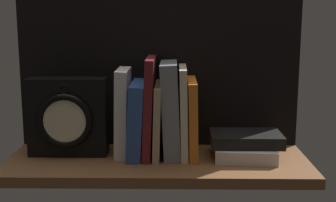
% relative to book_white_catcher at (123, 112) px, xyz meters
% --- Properties ---
extents(ground_plane, '(0.74, 0.27, 0.03)m').
position_rel_book_white_catcher_xyz_m(ground_plane, '(0.09, -0.04, -0.12)').
color(ground_plane, brown).
extents(back_panel, '(0.74, 0.01, 0.41)m').
position_rel_book_white_catcher_xyz_m(back_panel, '(0.09, 0.09, 0.09)').
color(back_panel, black).
rests_on(back_panel, ground_plane).
extents(book_white_catcher, '(0.04, 0.12, 0.22)m').
position_rel_book_white_catcher_xyz_m(book_white_catcher, '(0.00, 0.00, 0.00)').
color(book_white_catcher, silver).
rests_on(book_white_catcher, ground_plane).
extents(book_blue_modern, '(0.04, 0.17, 0.18)m').
position_rel_book_white_catcher_xyz_m(book_blue_modern, '(0.04, 0.00, -0.02)').
color(book_blue_modern, '#2D4C8E').
rests_on(book_blue_modern, ground_plane).
extents(book_maroon_dawkins, '(0.03, 0.17, 0.25)m').
position_rel_book_white_catcher_xyz_m(book_maroon_dawkins, '(0.07, 0.00, 0.01)').
color(book_maroon_dawkins, maroon).
rests_on(book_maroon_dawkins, ground_plane).
extents(book_tan_shortstories, '(0.02, 0.17, 0.18)m').
position_rel_book_white_catcher_xyz_m(book_tan_shortstories, '(0.09, 0.00, -0.02)').
color(book_tan_shortstories, tan).
rests_on(book_tan_shortstories, ground_plane).
extents(book_gray_chess, '(0.05, 0.15, 0.23)m').
position_rel_book_white_catcher_xyz_m(book_gray_chess, '(0.12, 0.00, 0.01)').
color(book_gray_chess, gray).
rests_on(book_gray_chess, ground_plane).
extents(book_cream_twain, '(0.02, 0.16, 0.22)m').
position_rel_book_white_catcher_xyz_m(book_cream_twain, '(0.15, 0.00, 0.00)').
color(book_cream_twain, beige).
rests_on(book_cream_twain, ground_plane).
extents(book_orange_pandolfini, '(0.03, 0.16, 0.19)m').
position_rel_book_white_catcher_xyz_m(book_orange_pandolfini, '(0.17, 0.00, -0.01)').
color(book_orange_pandolfini, orange).
rests_on(book_orange_pandolfini, ground_plane).
extents(framed_clock, '(0.19, 0.07, 0.19)m').
position_rel_book_white_catcher_xyz_m(framed_clock, '(-0.14, -0.01, -0.01)').
color(framed_clock, black).
rests_on(framed_clock, ground_plane).
extents(book_stack_side, '(0.17, 0.14, 0.06)m').
position_rel_book_white_catcher_xyz_m(book_stack_side, '(0.30, -0.03, -0.08)').
color(book_stack_side, beige).
rests_on(book_stack_side, ground_plane).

